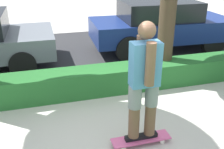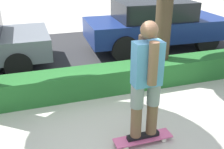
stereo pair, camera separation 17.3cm
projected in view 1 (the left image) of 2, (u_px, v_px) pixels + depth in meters
name	position (u px, v px, depth m)	size (l,w,h in m)	color
ground_plane	(113.00, 137.00, 4.23)	(60.00, 60.00, 0.00)	#BCB7AD
street_asphalt	(75.00, 54.00, 7.93)	(12.53, 5.00, 0.01)	#2D2D30
hedge_row	(92.00, 81.00, 5.53)	(12.53, 0.60, 0.53)	#236028
skateboard	(141.00, 139.00, 4.06)	(0.93, 0.24, 0.09)	#DB5B93
skater_person	(144.00, 81.00, 3.65)	(0.52, 0.47, 1.82)	black
parked_car_middle	(161.00, 24.00, 7.97)	(4.33, 1.91, 1.50)	navy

